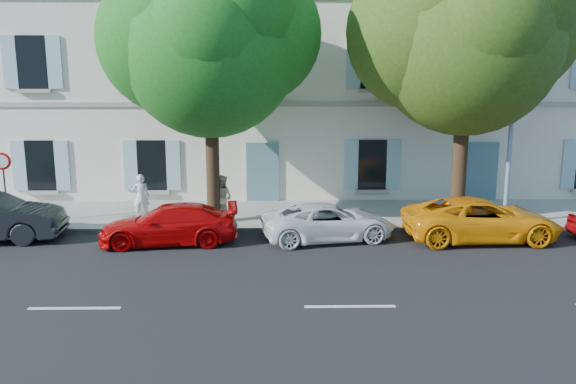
{
  "coord_description": "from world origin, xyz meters",
  "views": [
    {
      "loc": [
        -1.55,
        -15.54,
        4.8
      ],
      "look_at": [
        -1.26,
        2.0,
        1.4
      ],
      "focal_mm": 35.0,
      "sensor_mm": 36.0,
      "label": 1
    }
  ],
  "objects_px": {
    "tree_right": "(467,43)",
    "street_lamp": "(516,95)",
    "pedestrian_b": "(222,198)",
    "road_sign": "(3,174)",
    "car_red_coupe": "(169,224)",
    "tree_left": "(210,49)",
    "car_white_coupe": "(328,222)",
    "pedestrian_a": "(141,197)",
    "car_yellow_supercar": "(481,219)"
  },
  "relations": [
    {
      "from": "car_red_coupe",
      "to": "road_sign",
      "type": "distance_m",
      "value": 5.99
    },
    {
      "from": "street_lamp",
      "to": "road_sign",
      "type": "bearing_deg",
      "value": 179.61
    },
    {
      "from": "pedestrian_a",
      "to": "car_white_coupe",
      "type": "bearing_deg",
      "value": 151.41
    },
    {
      "from": "car_yellow_supercar",
      "to": "tree_right",
      "type": "relative_size",
      "value": 0.51
    },
    {
      "from": "pedestrian_a",
      "to": "tree_right",
      "type": "bearing_deg",
      "value": 167.76
    },
    {
      "from": "car_white_coupe",
      "to": "pedestrian_b",
      "type": "distance_m",
      "value": 4.0
    },
    {
      "from": "pedestrian_a",
      "to": "pedestrian_b",
      "type": "distance_m",
      "value": 2.84
    },
    {
      "from": "tree_left",
      "to": "road_sign",
      "type": "relative_size",
      "value": 3.62
    },
    {
      "from": "tree_right",
      "to": "pedestrian_b",
      "type": "bearing_deg",
      "value": 177.93
    },
    {
      "from": "car_white_coupe",
      "to": "street_lamp",
      "type": "distance_m",
      "value": 7.26
    },
    {
      "from": "pedestrian_b",
      "to": "road_sign",
      "type": "bearing_deg",
      "value": 34.61
    },
    {
      "from": "car_white_coupe",
      "to": "tree_right",
      "type": "height_order",
      "value": "tree_right"
    },
    {
      "from": "tree_left",
      "to": "road_sign",
      "type": "distance_m",
      "value": 7.83
    },
    {
      "from": "road_sign",
      "to": "tree_left",
      "type": "bearing_deg",
      "value": 4.18
    },
    {
      "from": "tree_right",
      "to": "street_lamp",
      "type": "distance_m",
      "value": 2.28
    },
    {
      "from": "car_yellow_supercar",
      "to": "pedestrian_a",
      "type": "relative_size",
      "value": 3.0
    },
    {
      "from": "car_white_coupe",
      "to": "pedestrian_a",
      "type": "xyz_separation_m",
      "value": [
        -6.31,
        2.19,
        0.37
      ]
    },
    {
      "from": "tree_left",
      "to": "car_yellow_supercar",
      "type": "bearing_deg",
      "value": -12.28
    },
    {
      "from": "car_yellow_supercar",
      "to": "road_sign",
      "type": "bearing_deg",
      "value": 83.06
    },
    {
      "from": "car_yellow_supercar",
      "to": "pedestrian_b",
      "type": "height_order",
      "value": "pedestrian_b"
    },
    {
      "from": "car_yellow_supercar",
      "to": "tree_left",
      "type": "relative_size",
      "value": 0.53
    },
    {
      "from": "car_red_coupe",
      "to": "tree_right",
      "type": "xyz_separation_m",
      "value": [
        9.41,
        2.0,
        5.47
      ]
    },
    {
      "from": "tree_right",
      "to": "pedestrian_b",
      "type": "distance_m",
      "value": 9.53
    },
    {
      "from": "car_yellow_supercar",
      "to": "street_lamp",
      "type": "height_order",
      "value": "street_lamp"
    },
    {
      "from": "car_red_coupe",
      "to": "tree_right",
      "type": "distance_m",
      "value": 11.07
    },
    {
      "from": "car_white_coupe",
      "to": "tree_left",
      "type": "relative_size",
      "value": 0.46
    },
    {
      "from": "tree_right",
      "to": "tree_left",
      "type": "bearing_deg",
      "value": 179.51
    },
    {
      "from": "tree_right",
      "to": "pedestrian_b",
      "type": "height_order",
      "value": "tree_right"
    },
    {
      "from": "street_lamp",
      "to": "car_red_coupe",
      "type": "bearing_deg",
      "value": -172.34
    },
    {
      "from": "car_white_coupe",
      "to": "road_sign",
      "type": "relative_size",
      "value": 1.67
    },
    {
      "from": "street_lamp",
      "to": "pedestrian_a",
      "type": "relative_size",
      "value": 4.77
    },
    {
      "from": "pedestrian_b",
      "to": "tree_left",
      "type": "bearing_deg",
      "value": 68.15
    },
    {
      "from": "car_red_coupe",
      "to": "car_yellow_supercar",
      "type": "height_order",
      "value": "car_yellow_supercar"
    },
    {
      "from": "car_white_coupe",
      "to": "street_lamp",
      "type": "height_order",
      "value": "street_lamp"
    },
    {
      "from": "tree_left",
      "to": "street_lamp",
      "type": "height_order",
      "value": "tree_left"
    },
    {
      "from": "car_yellow_supercar",
      "to": "road_sign",
      "type": "xyz_separation_m",
      "value": [
        -15.22,
        1.35,
        1.26
      ]
    },
    {
      "from": "car_red_coupe",
      "to": "tree_right",
      "type": "height_order",
      "value": "tree_right"
    },
    {
      "from": "car_red_coupe",
      "to": "tree_left",
      "type": "distance_m",
      "value": 5.78
    },
    {
      "from": "tree_right",
      "to": "road_sign",
      "type": "bearing_deg",
      "value": -178.39
    },
    {
      "from": "pedestrian_b",
      "to": "pedestrian_a",
      "type": "bearing_deg",
      "value": 23.97
    },
    {
      "from": "car_white_coupe",
      "to": "tree_right",
      "type": "xyz_separation_m",
      "value": [
        4.55,
        1.66,
        5.5
      ]
    },
    {
      "from": "car_red_coupe",
      "to": "car_yellow_supercar",
      "type": "xyz_separation_m",
      "value": [
        9.6,
        0.23,
        0.06
      ]
    },
    {
      "from": "tree_left",
      "to": "pedestrian_b",
      "type": "xyz_separation_m",
      "value": [
        0.27,
        0.22,
        -4.94
      ]
    },
    {
      "from": "road_sign",
      "to": "pedestrian_b",
      "type": "relative_size",
      "value": 1.55
    },
    {
      "from": "pedestrian_a",
      "to": "tree_left",
      "type": "bearing_deg",
      "value": 160.38
    },
    {
      "from": "car_white_coupe",
      "to": "pedestrian_b",
      "type": "height_order",
      "value": "pedestrian_b"
    },
    {
      "from": "tree_left",
      "to": "street_lamp",
      "type": "bearing_deg",
      "value": -3.54
    },
    {
      "from": "pedestrian_b",
      "to": "street_lamp",
      "type": "bearing_deg",
      "value": -156.15
    },
    {
      "from": "car_white_coupe",
      "to": "pedestrian_b",
      "type": "bearing_deg",
      "value": 49.24
    },
    {
      "from": "tree_right",
      "to": "street_lamp",
      "type": "relative_size",
      "value": 1.22
    }
  ]
}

